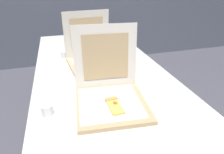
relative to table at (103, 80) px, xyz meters
The scene contains 5 objects.
table is the anchor object (origin of this frame).
pizza_box_front 0.35m from the table, 96.36° to the right, with size 0.40×0.43×0.38m.
pizza_box_middle 0.22m from the table, 98.96° to the left, with size 0.40×0.40×0.38m.
cup_white_far 0.45m from the table, 121.37° to the left, with size 0.06×0.06×0.06m, color white.
cup_white_near_left 0.51m from the table, 135.30° to the right, with size 0.06×0.06×0.06m, color white.
Camera 1 is at (-0.26, -0.55, 1.33)m, focal length 30.66 mm.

